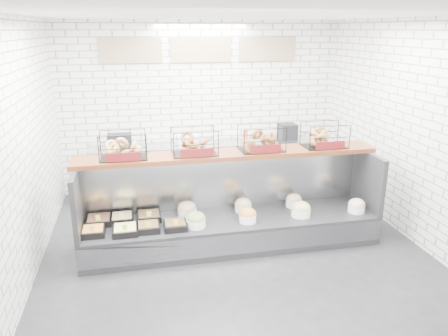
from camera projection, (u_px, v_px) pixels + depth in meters
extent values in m
plane|color=black|center=(237.00, 254.00, 5.78)|extent=(5.50, 5.50, 0.00)
cube|color=white|center=(202.00, 107.00, 7.89)|extent=(5.00, 0.02, 3.00)
cube|color=white|center=(19.00, 156.00, 4.83)|extent=(0.02, 5.50, 3.00)
cube|color=white|center=(420.00, 135.00, 5.82)|extent=(0.02, 5.50, 3.00)
cube|color=white|center=(239.00, 14.00, 4.87)|extent=(5.00, 5.50, 0.02)
cube|color=tan|center=(130.00, 50.00, 7.32)|extent=(1.05, 0.03, 0.42)
cube|color=tan|center=(201.00, 50.00, 7.55)|extent=(1.05, 0.03, 0.42)
cube|color=tan|center=(267.00, 49.00, 7.79)|extent=(1.05, 0.03, 0.42)
cube|color=black|center=(232.00, 230.00, 6.00)|extent=(4.00, 0.90, 0.40)
cube|color=#93969B|center=(239.00, 244.00, 5.59)|extent=(4.00, 0.03, 0.28)
cube|color=#93969B|center=(225.00, 180.00, 6.20)|extent=(4.00, 0.08, 0.80)
cube|color=black|center=(78.00, 201.00, 5.43)|extent=(0.06, 0.90, 0.80)
cube|color=black|center=(367.00, 180.00, 6.21)|extent=(0.06, 0.90, 0.80)
cube|color=black|center=(93.00, 232.00, 5.41)|extent=(0.28, 0.28, 0.08)
cube|color=orange|center=(93.00, 229.00, 5.40)|extent=(0.24, 0.24, 0.04)
cube|color=#DBDD4D|center=(92.00, 229.00, 5.29)|extent=(0.06, 0.01, 0.08)
cube|color=black|center=(99.00, 221.00, 5.73)|extent=(0.33, 0.33, 0.08)
cube|color=brown|center=(99.00, 218.00, 5.72)|extent=(0.28, 0.28, 0.04)
cube|color=#DBDD4D|center=(98.00, 218.00, 5.60)|extent=(0.06, 0.01, 0.08)
cube|color=black|center=(125.00, 231.00, 5.45)|extent=(0.31, 0.31, 0.08)
cube|color=#ECDE79|center=(125.00, 228.00, 5.44)|extent=(0.26, 0.26, 0.04)
cube|color=#DBDD4D|center=(125.00, 228.00, 5.32)|extent=(0.06, 0.01, 0.08)
cube|color=black|center=(122.00, 219.00, 5.79)|extent=(0.29, 0.29, 0.08)
cube|color=#D0B380|center=(122.00, 216.00, 5.78)|extent=(0.25, 0.25, 0.04)
cube|color=#DBDD4D|center=(122.00, 216.00, 5.67)|extent=(0.06, 0.01, 0.08)
cube|color=black|center=(148.00, 228.00, 5.53)|extent=(0.29, 0.29, 0.08)
cube|color=brown|center=(148.00, 225.00, 5.52)|extent=(0.24, 0.24, 0.04)
cube|color=#DBDD4D|center=(148.00, 224.00, 5.41)|extent=(0.06, 0.01, 0.08)
cube|color=black|center=(149.00, 217.00, 5.85)|extent=(0.32, 0.32, 0.08)
cube|color=brown|center=(149.00, 214.00, 5.84)|extent=(0.27, 0.27, 0.04)
cube|color=#DBDD4D|center=(149.00, 214.00, 5.72)|extent=(0.06, 0.01, 0.08)
cube|color=black|center=(175.00, 226.00, 5.59)|extent=(0.29, 0.29, 0.08)
cube|color=brown|center=(175.00, 223.00, 5.58)|extent=(0.25, 0.25, 0.04)
cube|color=#DBDD4D|center=(176.00, 223.00, 5.47)|extent=(0.06, 0.01, 0.08)
cylinder|color=white|center=(196.00, 223.00, 5.64)|extent=(0.26, 0.26, 0.11)
ellipsoid|color=olive|center=(196.00, 218.00, 5.62)|extent=(0.25, 0.25, 0.18)
cylinder|color=white|center=(187.00, 212.00, 5.97)|extent=(0.26, 0.26, 0.11)
ellipsoid|color=tan|center=(187.00, 208.00, 5.95)|extent=(0.26, 0.26, 0.18)
cylinder|color=white|center=(248.00, 218.00, 5.78)|extent=(0.23, 0.23, 0.11)
ellipsoid|color=orange|center=(248.00, 214.00, 5.76)|extent=(0.23, 0.23, 0.16)
cylinder|color=white|center=(243.00, 207.00, 6.12)|extent=(0.24, 0.24, 0.11)
ellipsoid|color=tan|center=(243.00, 204.00, 6.10)|extent=(0.23, 0.23, 0.16)
cylinder|color=white|center=(301.00, 212.00, 5.97)|extent=(0.26, 0.26, 0.11)
ellipsoid|color=tan|center=(301.00, 208.00, 5.95)|extent=(0.26, 0.26, 0.18)
cylinder|color=white|center=(294.00, 203.00, 6.28)|extent=(0.23, 0.23, 0.11)
ellipsoid|color=tan|center=(294.00, 199.00, 6.26)|extent=(0.22, 0.22, 0.16)
cylinder|color=white|center=(356.00, 208.00, 6.09)|extent=(0.24, 0.24, 0.11)
ellipsoid|color=#DDB488|center=(357.00, 204.00, 6.07)|extent=(0.23, 0.23, 0.16)
cube|color=#461F0F|center=(228.00, 154.00, 5.89)|extent=(4.10, 0.50, 0.06)
cube|color=black|center=(123.00, 145.00, 5.56)|extent=(0.60, 0.38, 0.34)
cube|color=#550F11|center=(123.00, 157.00, 5.40)|extent=(0.42, 0.02, 0.11)
cube|color=black|center=(194.00, 142.00, 5.74)|extent=(0.60, 0.38, 0.34)
cube|color=#550F11|center=(197.00, 153.00, 5.58)|extent=(0.42, 0.02, 0.11)
cube|color=black|center=(261.00, 138.00, 5.92)|extent=(0.60, 0.38, 0.34)
cube|color=#550F11|center=(266.00, 149.00, 5.76)|extent=(0.42, 0.02, 0.11)
cube|color=black|center=(325.00, 135.00, 6.10)|extent=(0.60, 0.38, 0.34)
cube|color=#550F11|center=(330.00, 145.00, 5.94)|extent=(0.42, 0.02, 0.11)
cube|color=#93969B|center=(205.00, 167.00, 7.91)|extent=(4.00, 0.60, 0.90)
cube|color=black|center=(120.00, 141.00, 7.42)|extent=(0.40, 0.30, 0.24)
cube|color=silver|center=(187.00, 140.00, 7.66)|extent=(0.35, 0.28, 0.18)
cylinder|color=#C75E31|center=(245.00, 136.00, 7.83)|extent=(0.09, 0.09, 0.22)
cube|color=black|center=(287.00, 132.00, 7.97)|extent=(0.30, 0.30, 0.30)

